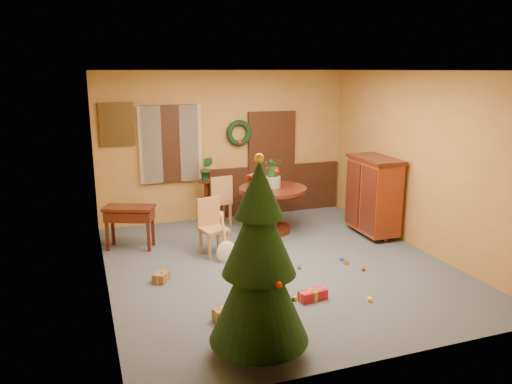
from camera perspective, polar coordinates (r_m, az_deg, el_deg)
name	(u,v)px	position (r m, az deg, el deg)	size (l,w,h in m)	color
room_envelope	(237,162)	(9.94, -2.23, 3.41)	(5.50, 5.50, 5.50)	#3C4557
dining_table	(273,201)	(9.06, 1.91, -1.03)	(1.22, 1.22, 0.84)	black
urn	(273,182)	(8.98, 1.93, 1.16)	(0.28, 0.28, 0.20)	slate
centerpiece_plant	(273,166)	(8.92, 1.95, 3.01)	(0.35, 0.30, 0.39)	#1E4C23
chair_near	(212,224)	(8.07, -5.08, -3.70)	(0.47, 0.47, 0.91)	olive
chair_far	(220,199)	(9.49, -4.17, -0.78)	(0.46, 0.46, 0.98)	olive
guitar	(226,239)	(7.75, -3.45, -5.35)	(0.32, 0.15, 0.74)	beige
plant_stand	(207,197)	(9.54, -5.61, -0.59)	(0.34, 0.34, 0.88)	black
stand_plant	(206,168)	(9.41, -5.69, 2.70)	(0.25, 0.20, 0.45)	#19471E
christmas_tree	(259,264)	(5.05, 0.34, -8.25)	(1.04, 1.04, 2.14)	#382111
writing_desk	(129,217)	(8.51, -14.26, -2.77)	(0.90, 0.68, 0.72)	black
sideboard	(374,194)	(9.11, 13.29, -0.21)	(0.61, 1.12, 1.42)	#5E1A0A
gift_a	(226,315)	(6.13, -3.45, -13.80)	(0.32, 0.28, 0.15)	brown
gift_b	(253,322)	(5.86, -0.33, -14.68)	(0.25, 0.25, 0.23)	#AA1621
gift_c	(161,277)	(7.26, -10.76, -9.53)	(0.28, 0.30, 0.14)	brown
gift_d	(313,295)	(6.65, 6.51, -11.62)	(0.40, 0.21, 0.14)	#AA1621
toy_a	(342,259)	(8.00, 9.77, -7.55)	(0.08, 0.05, 0.05)	#294FB5
toy_b	(299,267)	(7.59, 4.96, -8.55)	(0.06, 0.06, 0.06)	#268D3C
toy_c	(369,300)	(6.75, 12.84, -11.89)	(0.08, 0.05, 0.05)	yellow
toy_d	(363,269)	(7.66, 12.18, -8.60)	(0.06, 0.06, 0.06)	#B51F0C
toy_e	(346,263)	(7.85, 10.25, -7.98)	(0.08, 0.05, 0.05)	gold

